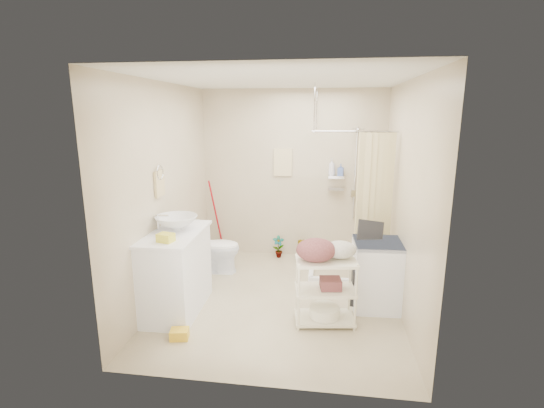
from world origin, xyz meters
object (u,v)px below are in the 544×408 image
(laundry_rack, at_px, (325,285))
(washing_machine, at_px, (377,274))
(vanity, at_px, (175,272))
(toilet, at_px, (214,247))

(laundry_rack, bearing_deg, washing_machine, 30.74)
(vanity, relative_size, laundry_rack, 1.22)
(vanity, xyz_separation_m, washing_machine, (2.30, 0.41, -0.07))
(toilet, bearing_deg, vanity, 168.52)
(laundry_rack, bearing_deg, toilet, 134.28)
(toilet, bearing_deg, laundry_rack, -133.36)
(toilet, distance_m, laundry_rack, 2.01)
(washing_machine, distance_m, laundry_rack, 0.76)
(vanity, height_order, washing_machine, vanity)
(toilet, bearing_deg, washing_machine, -114.63)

